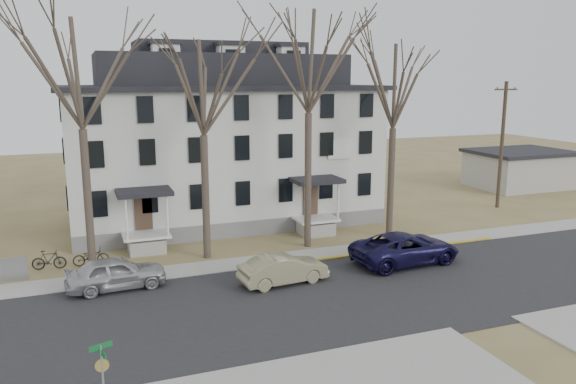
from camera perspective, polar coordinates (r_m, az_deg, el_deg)
name	(u,v)px	position (r m, az deg, el deg)	size (l,w,h in m)	color
ground	(374,312)	(24.58, 8.78, -11.98)	(120.00, 120.00, 0.00)	olive
main_road	(353,295)	(26.20, 6.61, -10.40)	(120.00, 10.00, 0.04)	#27272A
far_sidewalk	(303,257)	(31.32, 1.56, -6.61)	(120.00, 2.00, 0.08)	#A09F97
yellow_curb	(390,252)	(32.71, 10.35, -6.00)	(14.00, 0.25, 0.06)	gold
boarding_house	(222,143)	(38.87, -6.72, 5.00)	(20.80, 12.36, 12.05)	slate
distant_building	(519,169)	(54.94, 22.43, 2.21)	(8.50, 6.50, 3.35)	#A09F97
tree_far_left	(78,65)	(29.34, -20.56, 11.98)	(8.40, 8.40, 13.72)	#473B31
tree_mid_left	(202,81)	(30.00, -8.72, 11.12)	(7.80, 7.80, 12.74)	#473B31
tree_center	(309,53)	(31.83, 2.13, 13.93)	(9.00, 9.00, 14.70)	#473B31
tree_mid_right	(395,80)	(34.31, 10.78, 11.09)	(7.80, 7.80, 12.74)	#473B31
utility_pole_far	(502,144)	(45.12, 20.90, 4.62)	(2.00, 0.28, 9.50)	#3D3023
car_silver	(116,274)	(27.65, -17.05, -7.94)	(1.83, 4.55, 1.55)	#B1B2B4
car_tan	(283,270)	(27.16, -0.47, -7.90)	(1.51, 4.32, 1.42)	gray
car_navy	(405,249)	(30.62, 11.83, -5.66)	(2.74, 5.95, 1.65)	#141138
bicycle_left	(91,257)	(31.48, -19.39, -6.27)	(0.64, 1.82, 0.96)	black
bicycle_right	(49,261)	(31.59, -23.11, -6.43)	(0.48, 1.70, 1.02)	black
street_sign	(102,369)	(17.61, -18.35, -16.70)	(0.67, 0.67, 2.37)	gray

